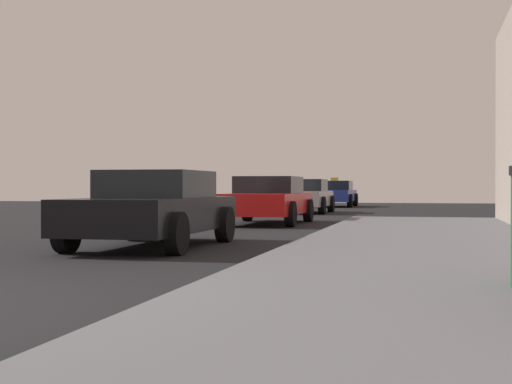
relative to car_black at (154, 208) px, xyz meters
name	(u,v)px	position (x,y,z in m)	size (l,w,h in m)	color
sidewalk	(421,322)	(4.40, -6.43, -0.57)	(4.00, 32.00, 0.15)	#5B5B60
car_black	(154,208)	(0.00, 0.00, 0.00)	(1.97, 4.18, 1.27)	black
car_red	(268,200)	(0.26, 7.87, 0.00)	(1.99, 4.37, 1.27)	red
car_silver	(303,196)	(-0.13, 16.10, 0.00)	(2.03, 4.00, 1.27)	#B7B7BF
car_blue	(334,193)	(-0.03, 24.84, 0.00)	(2.05, 4.31, 1.43)	#233899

